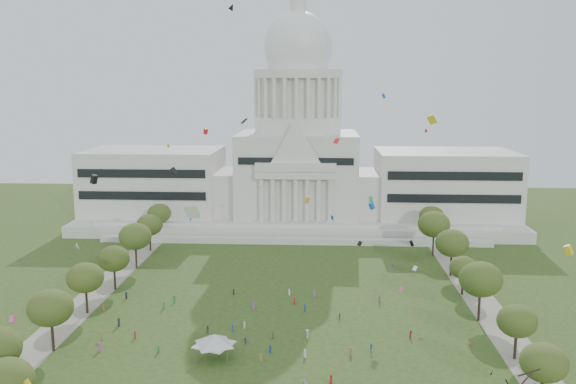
% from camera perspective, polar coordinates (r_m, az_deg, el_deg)
% --- Properties ---
extents(ground, '(400.00, 400.00, 0.00)m').
position_cam_1_polar(ground, '(125.44, -1.13, -14.52)').
color(ground, '#31451A').
rests_on(ground, ground).
extents(capitol, '(160.00, 64.50, 91.30)m').
position_cam_1_polar(capitol, '(229.49, 0.91, 2.55)').
color(capitol, silver).
rests_on(capitol, ground).
extents(path_left, '(8.00, 160.00, 0.04)m').
position_cam_1_polar(path_left, '(163.02, -17.62, -9.10)').
color(path_left, gray).
rests_on(path_left, ground).
extents(path_right, '(8.00, 160.00, 0.04)m').
position_cam_1_polar(path_right, '(157.97, 17.62, -9.72)').
color(path_right, gray).
rests_on(path_right, ground).
extents(row_tree_r_0, '(7.67, 7.67, 10.91)m').
position_cam_1_polar(row_tree_r_0, '(110.33, 22.83, -14.50)').
color(row_tree_r_0, black).
rests_on(row_tree_r_0, ground).
extents(row_tree_l_1, '(8.86, 8.86, 12.59)m').
position_cam_1_polar(row_tree_l_1, '(130.01, -21.33, -10.07)').
color(row_tree_l_1, black).
rests_on(row_tree_l_1, ground).
extents(row_tree_r_1, '(7.58, 7.58, 10.78)m').
position_cam_1_polar(row_tree_r_1, '(126.32, 20.64, -11.25)').
color(row_tree_r_1, black).
rests_on(row_tree_r_1, ground).
extents(row_tree_l_2, '(8.42, 8.42, 11.97)m').
position_cam_1_polar(row_tree_l_2, '(148.15, -18.44, -7.62)').
color(row_tree_l_2, black).
rests_on(row_tree_l_2, ground).
extents(row_tree_r_2, '(9.55, 9.55, 13.58)m').
position_cam_1_polar(row_tree_r_2, '(142.48, 17.58, -7.79)').
color(row_tree_r_2, black).
rests_on(row_tree_r_2, ground).
extents(row_tree_l_3, '(8.12, 8.12, 11.55)m').
position_cam_1_polar(row_tree_l_3, '(162.80, -15.99, -6.02)').
color(row_tree_l_3, black).
rests_on(row_tree_l_3, ground).
extents(row_tree_r_3, '(7.01, 7.01, 9.98)m').
position_cam_1_polar(row_tree_r_3, '(159.08, 16.09, -6.82)').
color(row_tree_r_3, black).
rests_on(row_tree_r_3, ground).
extents(row_tree_l_4, '(9.29, 9.29, 13.21)m').
position_cam_1_polar(row_tree_l_4, '(179.48, -14.10, -4.06)').
color(row_tree_l_4, black).
rests_on(row_tree_l_4, ground).
extents(row_tree_r_4, '(9.19, 9.19, 13.06)m').
position_cam_1_polar(row_tree_r_4, '(173.19, 15.10, -4.65)').
color(row_tree_r_4, black).
rests_on(row_tree_r_4, ground).
extents(row_tree_l_5, '(8.33, 8.33, 11.85)m').
position_cam_1_polar(row_tree_l_5, '(197.34, -12.83, -3.03)').
color(row_tree_l_5, black).
rests_on(row_tree_l_5, ground).
extents(row_tree_r_5, '(9.82, 9.82, 13.96)m').
position_cam_1_polar(row_tree_r_5, '(191.99, 13.50, -2.95)').
color(row_tree_r_5, black).
rests_on(row_tree_r_5, ground).
extents(row_tree_l_6, '(8.19, 8.19, 11.64)m').
position_cam_1_polar(row_tree_l_6, '(214.86, -11.95, -1.97)').
color(row_tree_l_6, black).
rests_on(row_tree_l_6, ground).
extents(row_tree_r_6, '(8.42, 8.42, 11.97)m').
position_cam_1_polar(row_tree_r_6, '(209.96, 13.28, -2.24)').
color(row_tree_r_6, black).
rests_on(row_tree_r_6, ground).
extents(near_tree_0, '(8.47, 8.47, 12.04)m').
position_cam_1_polar(near_tree_0, '(103.65, -24.93, -15.80)').
color(near_tree_0, black).
rests_on(near_tree_0, ground).
extents(big_bare_tree, '(6.00, 5.00, 12.80)m').
position_cam_1_polar(big_bare_tree, '(100.60, 20.65, -16.23)').
color(big_bare_tree, black).
rests_on(big_bare_tree, ground).
extents(event_tent, '(11.64, 11.64, 4.97)m').
position_cam_1_polar(event_tent, '(121.17, -6.92, -13.51)').
color(event_tent, '#4C4C4C').
rests_on(event_tent, ground).
extents(person_0, '(0.90, 0.85, 1.55)m').
position_cam_1_polar(person_0, '(132.28, 16.64, -13.25)').
color(person_0, olive).
rests_on(person_0, ground).
extents(person_2, '(0.89, 0.97, 1.71)m').
position_cam_1_polar(person_2, '(132.49, 11.44, -12.94)').
color(person_2, '#B21E1E').
rests_on(person_2, ground).
extents(person_3, '(1.08, 1.38, 1.90)m').
position_cam_1_polar(person_3, '(130.22, 1.81, -13.11)').
color(person_3, silver).
rests_on(person_3, ground).
extents(person_4, '(0.60, 0.95, 1.52)m').
position_cam_1_polar(person_4, '(129.92, -1.41, -13.25)').
color(person_4, olive).
rests_on(person_4, ground).
extents(person_5, '(1.28, 1.49, 1.53)m').
position_cam_1_polar(person_5, '(127.64, -4.00, -13.72)').
color(person_5, '#994C8C').
rests_on(person_5, ground).
extents(person_6, '(0.85, 0.99, 1.71)m').
position_cam_1_polar(person_6, '(112.67, 4.03, -17.05)').
color(person_6, '#B21E1E').
rests_on(person_6, ground).
extents(person_8, '(0.84, 0.55, 1.67)m').
position_cam_1_polar(person_8, '(133.52, -7.55, -12.65)').
color(person_8, '#4C4C51').
rests_on(person_8, ground).
extents(person_9, '(0.91, 1.21, 1.67)m').
position_cam_1_polar(person_9, '(125.09, 7.81, -14.27)').
color(person_9, navy).
rests_on(person_9, ground).
extents(person_10, '(0.62, 0.99, 1.59)m').
position_cam_1_polar(person_10, '(139.94, 4.85, -11.52)').
color(person_10, '#4C4C51').
rests_on(person_10, ground).
extents(person_11, '(1.56, 1.38, 1.62)m').
position_cam_1_polar(person_11, '(111.15, 1.53, -17.45)').
color(person_11, silver).
rests_on(person_11, ground).
extents(distant_crowd, '(65.57, 37.88, 1.90)m').
position_cam_1_polar(distant_crowd, '(139.70, -6.30, -11.56)').
color(distant_crowd, '#994C8C').
rests_on(distant_crowd, ground).
extents(kite_swarm, '(91.87, 105.84, 65.62)m').
position_cam_1_polar(kite_swarm, '(126.58, 0.78, -1.69)').
color(kite_swarm, red).
rests_on(kite_swarm, ground).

